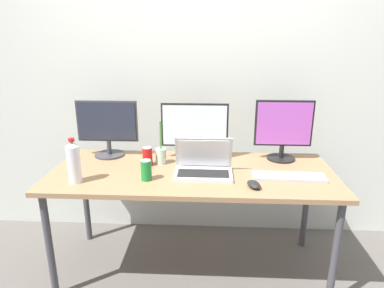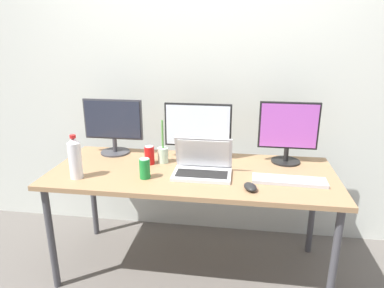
{
  "view_description": "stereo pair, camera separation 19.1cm",
  "coord_description": "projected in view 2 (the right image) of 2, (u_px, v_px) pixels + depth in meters",
  "views": [
    {
      "loc": [
        0.11,
        -2.05,
        1.58
      ],
      "look_at": [
        0.0,
        0.0,
        0.92
      ],
      "focal_mm": 32.0,
      "sensor_mm": 36.0,
      "label": 1
    },
    {
      "loc": [
        0.3,
        -2.03,
        1.58
      ],
      "look_at": [
        0.0,
        0.0,
        0.92
      ],
      "focal_mm": 32.0,
      "sensor_mm": 36.0,
      "label": 2
    }
  ],
  "objects": [
    {
      "name": "water_bottle",
      "position": [
        75.0,
        158.0,
        2.06
      ],
      "size": [
        0.08,
        0.08,
        0.27
      ],
      "color": "silver",
      "rests_on": "work_desk"
    },
    {
      "name": "mouse_by_keyboard",
      "position": [
        250.0,
        187.0,
        1.93
      ],
      "size": [
        0.1,
        0.12,
        0.04
      ],
      "primitive_type": "ellipsoid",
      "rotation": [
        0.0,
        0.0,
        0.35
      ],
      "color": "black",
      "rests_on": "work_desk"
    },
    {
      "name": "laptop_silver",
      "position": [
        203.0,
        166.0,
        2.13
      ],
      "size": [
        0.36,
        0.23,
        0.23
      ],
      "color": "silver",
      "rests_on": "work_desk"
    },
    {
      "name": "bamboo_vase",
      "position": [
        163.0,
        154.0,
        2.33
      ],
      "size": [
        0.07,
        0.07,
        0.3
      ],
      "color": "#B2D1B7",
      "rests_on": "work_desk"
    },
    {
      "name": "soda_can_by_laptop",
      "position": [
        149.0,
        155.0,
        2.3
      ],
      "size": [
        0.07,
        0.07,
        0.13
      ],
      "color": "red",
      "rests_on": "work_desk"
    },
    {
      "name": "work_desk",
      "position": [
        192.0,
        179.0,
        2.22
      ],
      "size": [
        1.82,
        0.75,
        0.74
      ],
      "color": "#424247",
      "rests_on": "ground"
    },
    {
      "name": "ground_plane",
      "position": [
        192.0,
        267.0,
        2.43
      ],
      "size": [
        16.0,
        16.0,
        0.0
      ],
      "primitive_type": "plane",
      "color": "#5B5651"
    },
    {
      "name": "wall_back",
      "position": [
        203.0,
        73.0,
        2.59
      ],
      "size": [
        7.0,
        0.08,
        2.6
      ],
      "primitive_type": "cube",
      "color": "silver",
      "rests_on": "ground"
    },
    {
      "name": "monitor_center",
      "position": [
        198.0,
        129.0,
        2.36
      ],
      "size": [
        0.46,
        0.19,
        0.39
      ],
      "color": "black",
      "rests_on": "work_desk"
    },
    {
      "name": "keyboard_main",
      "position": [
        289.0,
        180.0,
        2.03
      ],
      "size": [
        0.44,
        0.14,
        0.02
      ],
      "primitive_type": "cube",
      "rotation": [
        0.0,
        0.0,
        -0.03
      ],
      "color": "#B2B2B7",
      "rests_on": "work_desk"
    },
    {
      "name": "monitor_left",
      "position": [
        113.0,
        125.0,
        2.47
      ],
      "size": [
        0.43,
        0.21,
        0.4
      ],
      "color": "#38383D",
      "rests_on": "work_desk"
    },
    {
      "name": "soda_can_near_keyboard",
      "position": [
        145.0,
        168.0,
        2.07
      ],
      "size": [
        0.07,
        0.07,
        0.13
      ],
      "color": "#197F33",
      "rests_on": "work_desk"
    },
    {
      "name": "monitor_right",
      "position": [
        288.0,
        131.0,
        2.28
      ],
      "size": [
        0.39,
        0.19,
        0.42
      ],
      "color": "black",
      "rests_on": "work_desk"
    }
  ]
}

